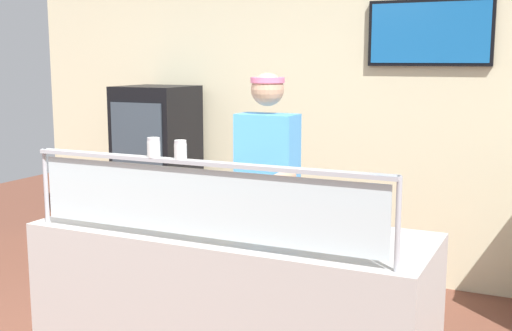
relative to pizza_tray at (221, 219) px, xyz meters
name	(u,v)px	position (x,y,z in m)	size (l,w,h in m)	color
shop_rear_unit	(358,117)	(0.13, 2.17, 0.39)	(6.53, 0.13, 2.70)	beige
serving_counter	(232,313)	(0.12, -0.11, -0.49)	(2.13, 0.79, 0.95)	#BCB7B2
sneeze_guard	(199,191)	(0.12, -0.44, 0.25)	(1.95, 0.06, 0.41)	#B2B5BC
pizza_tray	(221,219)	(0.00, 0.00, 0.00)	(0.47, 0.47, 0.04)	#9EA0A8
pizza_server	(218,215)	(-0.01, -0.02, 0.02)	(0.07, 0.28, 0.01)	#ADAFB7
parmesan_shaker	(154,149)	(-0.14, -0.44, 0.44)	(0.06, 0.06, 0.10)	white
pepper_flake_shaker	(180,151)	(0.02, -0.44, 0.44)	(0.06, 0.06, 0.09)	white
worker_figure	(268,191)	(-0.01, 0.64, 0.04)	(0.41, 0.50, 1.76)	#23232D
drink_fridge	(158,176)	(-1.59, 1.72, -0.16)	(0.61, 0.61, 1.61)	black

